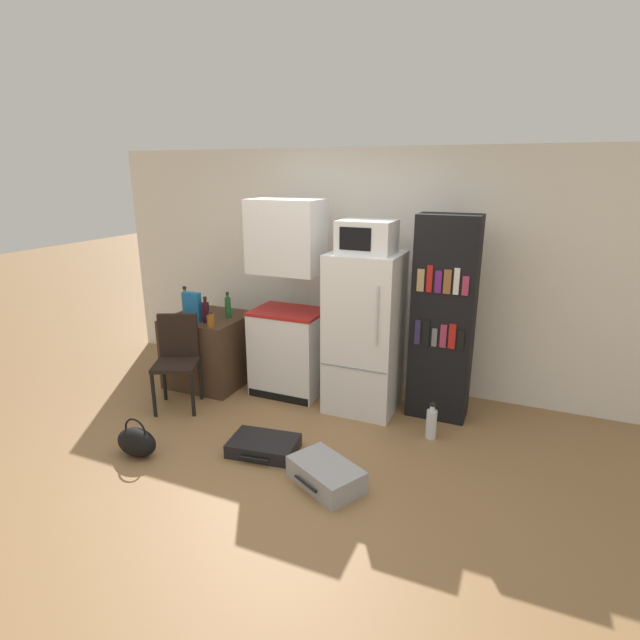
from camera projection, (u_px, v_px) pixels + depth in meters
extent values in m
plane|color=olive|center=(275.00, 469.00, 3.91)|extent=(24.00, 24.00, 0.00)
cube|color=white|center=(379.00, 271.00, 5.24)|extent=(6.40, 0.10, 2.47)
cube|color=#422D1E|center=(210.00, 349.00, 5.43)|extent=(0.78, 0.76, 0.75)
cube|color=white|center=(289.00, 353.00, 5.17)|extent=(0.70, 0.53, 0.86)
cube|color=#B21E1E|center=(288.00, 312.00, 5.05)|extent=(0.72, 0.54, 0.03)
cube|color=white|center=(287.00, 236.00, 4.83)|extent=(0.70, 0.45, 0.71)
cube|color=black|center=(278.00, 397.00, 5.05)|extent=(0.67, 0.01, 0.08)
cube|color=white|center=(364.00, 333.00, 4.73)|extent=(0.65, 0.61, 1.53)
cube|color=gray|center=(353.00, 368.00, 4.53)|extent=(0.63, 0.01, 0.01)
cylinder|color=silver|center=(377.00, 316.00, 4.29)|extent=(0.02, 0.02, 0.54)
cube|color=silver|center=(367.00, 237.00, 4.46)|extent=(0.50, 0.38, 0.29)
cube|color=black|center=(355.00, 239.00, 4.31)|extent=(0.29, 0.01, 0.20)
cube|color=black|center=(443.00, 320.00, 4.53)|extent=(0.55, 0.32, 1.89)
cube|color=#332856|center=(417.00, 332.00, 4.49)|extent=(0.05, 0.01, 0.23)
cube|color=black|center=(426.00, 333.00, 4.46)|extent=(0.06, 0.01, 0.23)
cube|color=slate|center=(434.00, 338.00, 4.44)|extent=(0.05, 0.01, 0.17)
cube|color=#A33351|center=(443.00, 336.00, 4.40)|extent=(0.06, 0.01, 0.21)
cube|color=red|center=(452.00, 336.00, 4.37)|extent=(0.06, 0.01, 0.23)
cube|color=black|center=(461.00, 340.00, 4.35)|extent=(0.06, 0.01, 0.18)
cube|color=tan|center=(421.00, 280.00, 4.35)|extent=(0.06, 0.01, 0.20)
cube|color=red|center=(429.00, 279.00, 4.31)|extent=(0.05, 0.01, 0.24)
cube|color=#661E75|center=(438.00, 282.00, 4.29)|extent=(0.06, 0.01, 0.20)
cube|color=brown|center=(447.00, 282.00, 4.26)|extent=(0.06, 0.01, 0.21)
cube|color=silver|center=(457.00, 281.00, 4.23)|extent=(0.05, 0.01, 0.23)
cube|color=#A33351|center=(465.00, 286.00, 4.21)|extent=(0.05, 0.01, 0.17)
cylinder|color=black|center=(206.00, 313.00, 5.07)|extent=(0.07, 0.07, 0.21)
cylinder|color=black|center=(205.00, 301.00, 5.03)|extent=(0.03, 0.03, 0.04)
cylinder|color=black|center=(205.00, 298.00, 5.02)|extent=(0.04, 0.04, 0.02)
cylinder|color=#1E6028|center=(228.00, 308.00, 5.24)|extent=(0.06, 0.06, 0.21)
cylinder|color=#1E6028|center=(227.00, 296.00, 5.21)|extent=(0.03, 0.03, 0.04)
cylinder|color=black|center=(227.00, 293.00, 5.20)|extent=(0.03, 0.03, 0.02)
cylinder|color=brown|center=(211.00, 321.00, 4.93)|extent=(0.08, 0.08, 0.12)
cylinder|color=brown|center=(210.00, 314.00, 4.91)|extent=(0.03, 0.03, 0.02)
cylinder|color=black|center=(210.00, 312.00, 4.90)|extent=(0.04, 0.04, 0.01)
cylinder|color=#566619|center=(186.00, 303.00, 5.40)|extent=(0.08, 0.08, 0.23)
cylinder|color=#566619|center=(185.00, 290.00, 5.36)|extent=(0.04, 0.04, 0.04)
cylinder|color=black|center=(184.00, 288.00, 5.36)|extent=(0.04, 0.04, 0.02)
cube|color=#1E66A8|center=(192.00, 307.00, 5.11)|extent=(0.19, 0.07, 0.30)
cylinder|color=black|center=(154.00, 395.00, 4.69)|extent=(0.04, 0.04, 0.43)
cylinder|color=black|center=(193.00, 395.00, 4.69)|extent=(0.04, 0.04, 0.43)
cylinder|color=black|center=(164.00, 380.00, 5.03)|extent=(0.04, 0.04, 0.43)
cylinder|color=black|center=(200.00, 379.00, 5.04)|extent=(0.04, 0.04, 0.43)
cube|color=black|center=(176.00, 364.00, 4.80)|extent=(0.53, 0.53, 0.04)
cube|color=black|center=(178.00, 335.00, 4.90)|extent=(0.37, 0.21, 0.43)
cube|color=black|center=(264.00, 446.00, 4.13)|extent=(0.59, 0.44, 0.11)
cylinder|color=black|center=(254.00, 459.00, 3.94)|extent=(0.25, 0.05, 0.02)
cube|color=#99999E|center=(326.00, 474.00, 3.70)|extent=(0.65, 0.56, 0.17)
cylinder|color=black|center=(305.00, 484.00, 3.58)|extent=(0.23, 0.14, 0.02)
ellipsoid|color=black|center=(137.00, 442.00, 4.06)|extent=(0.36, 0.20, 0.24)
torus|color=black|center=(135.00, 430.00, 4.03)|extent=(0.21, 0.02, 0.21)
cylinder|color=silver|center=(431.00, 424.00, 4.33)|extent=(0.09, 0.09, 0.26)
cylinder|color=silver|center=(432.00, 408.00, 4.29)|extent=(0.04, 0.04, 0.05)
cylinder|color=black|center=(433.00, 404.00, 4.28)|extent=(0.05, 0.05, 0.03)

